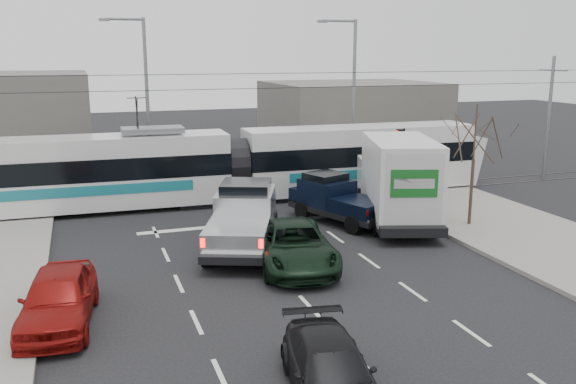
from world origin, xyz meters
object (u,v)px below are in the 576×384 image
object	(u,v)px
street_lamp_near	(351,89)
silver_pickup	(244,216)
box_truck	(397,181)
bare_tree	(475,138)
traffic_signal	(401,150)
tram	(235,164)
dark_car	(331,372)
red_car	(58,298)
street_lamp_far	(143,91)
navy_pickup	(336,199)
green_car	(294,245)

from	to	relation	value
street_lamp_near	silver_pickup	world-z (taller)	street_lamp_near
box_truck	bare_tree	bearing A→B (deg)	-15.18
traffic_signal	silver_pickup	distance (m)	9.25
traffic_signal	tram	bearing A→B (deg)	152.13
dark_car	traffic_signal	bearing A→B (deg)	65.95
red_car	silver_pickup	bearing A→B (deg)	45.20
dark_car	box_truck	bearing A→B (deg)	65.54
street_lamp_far	street_lamp_near	bearing A→B (deg)	-9.87
navy_pickup	dark_car	bearing A→B (deg)	-135.24
green_car	street_lamp_near	bearing A→B (deg)	67.79
tram	navy_pickup	bearing A→B (deg)	-56.25
box_truck	street_lamp_near	bearing A→B (deg)	94.76
bare_tree	navy_pickup	bearing A→B (deg)	151.68
silver_pickup	traffic_signal	bearing A→B (deg)	43.12
bare_tree	street_lamp_near	xyz separation A→B (m)	(-0.29, 11.50, 1.32)
street_lamp_near	box_truck	bearing A→B (deg)	-103.04
box_truck	green_car	bearing A→B (deg)	-130.26
traffic_signal	silver_pickup	world-z (taller)	traffic_signal
box_truck	red_car	distance (m)	14.89
traffic_signal	silver_pickup	xyz separation A→B (m)	(-8.48, -3.34, -1.60)
street_lamp_far	navy_pickup	world-z (taller)	street_lamp_far
green_car	box_truck	bearing A→B (deg)	41.10
street_lamp_near	box_truck	world-z (taller)	street_lamp_near
tram	box_truck	world-z (taller)	tram
red_car	tram	bearing A→B (deg)	63.85
bare_tree	green_car	world-z (taller)	bare_tree
box_truck	green_car	xyz separation A→B (m)	(-6.00, -3.74, -1.09)
silver_pickup	dark_car	bearing A→B (deg)	-73.57
street_lamp_near	box_truck	size ratio (longest dim) A/B	1.15
silver_pickup	street_lamp_far	bearing A→B (deg)	121.28
bare_tree	tram	xyz separation A→B (m)	(-8.15, 7.71, -1.96)
street_lamp_far	tram	size ratio (longest dim) A/B	0.36
street_lamp_far	bare_tree	bearing A→B (deg)	-48.88
navy_pickup	green_car	size ratio (longest dim) A/B	0.97
bare_tree	navy_pickup	distance (m)	6.29
street_lamp_far	silver_pickup	size ratio (longest dim) A/B	1.35
street_lamp_far	red_car	distance (m)	18.96
street_lamp_near	street_lamp_far	size ratio (longest dim) A/B	1.00
street_lamp_far	silver_pickup	world-z (taller)	street_lamp_far
box_truck	dark_car	bearing A→B (deg)	-106.38
street_lamp_near	red_car	world-z (taller)	street_lamp_near
traffic_signal	box_truck	world-z (taller)	traffic_signal
tram	red_car	size ratio (longest dim) A/B	5.68
street_lamp_far	red_car	bearing A→B (deg)	-103.52
street_lamp_near	navy_pickup	size ratio (longest dim) A/B	1.74
traffic_signal	dark_car	distance (m)	17.15
box_truck	dark_car	distance (m)	14.33
silver_pickup	navy_pickup	xyz separation A→B (m)	(4.63, 2.02, -0.13)
street_lamp_near	red_car	distance (m)	22.88
navy_pickup	street_lamp_near	bearing A→B (deg)	40.45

